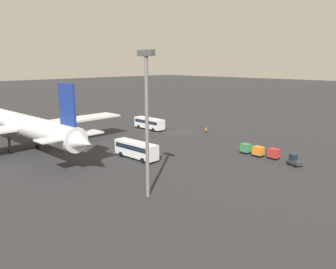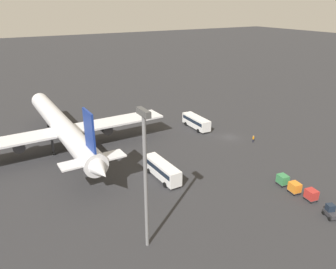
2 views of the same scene
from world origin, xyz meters
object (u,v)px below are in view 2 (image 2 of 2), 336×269
Objects in this scene: airplane at (62,127)px; baggage_tug at (331,212)px; shuttle_bus_far at (162,169)px; worker_person at (253,139)px; cargo_cart_red at (311,194)px; cargo_cart_orange at (295,187)px; cargo_cart_green at (283,179)px; shuttle_bus_near at (196,121)px.

baggage_tug is (-47.35, -30.54, -4.76)m from airplane.
worker_person is at bearing -82.85° from shuttle_bus_far.
cargo_cart_red is at bearing -138.27° from shuttle_bus_far.
cargo_cart_red is 1.00× the size of cargo_cart_orange.
cargo_cart_orange is 3.08m from cargo_cart_green.
shuttle_bus_near is (-3.62, -34.58, -3.79)m from airplane.
airplane is 24.83× the size of cargo_cart_red.
shuttle_bus_near is 5.79× the size of worker_person.
cargo_cart_red is 1.00× the size of cargo_cart_green.
cargo_cart_red is at bearing 176.99° from shuttle_bus_near.
shuttle_bus_near is 36.19m from cargo_cart_orange.
cargo_cart_red is at bearing 158.65° from worker_person.
worker_person is at bearing 0.94° from baggage_tug.
cargo_cart_green is (6.12, 0.24, 0.00)m from cargo_cart_red.
airplane is at bearing 65.52° from worker_person.
cargo_cart_orange is (7.69, -0.67, 0.25)m from baggage_tug.
airplane reaches higher than worker_person.
worker_person is (4.32, -27.93, -1.12)m from shuttle_bus_far.
baggage_tug is at bearing 159.66° from worker_person.
shuttle_bus_near reaches higher than baggage_tug.
shuttle_bus_far is at bearing 53.55° from cargo_cart_green.
baggage_tug is (-24.29, -17.33, -1.05)m from shuttle_bus_far.
shuttle_bus_far reaches higher than cargo_cart_orange.
shuttle_bus_far is 24.49m from cargo_cart_orange.
baggage_tug is 1.22× the size of cargo_cart_red.
shuttle_bus_near is at bearing -4.09° from cargo_cart_red.
baggage_tug is at bearing 175.03° from cargo_cart_orange.
airplane is at bearing 38.21° from cargo_cart_orange.
baggage_tug is at bearing 165.04° from cargo_cart_red.
cargo_cart_red is at bearing 6.33° from baggage_tug.
shuttle_bus_far reaches higher than shuttle_bus_near.
cargo_cart_green is at bearing -6.08° from cargo_cart_orange.
airplane is 24.83× the size of cargo_cart_green.
worker_person is (-15.12, -6.57, -1.04)m from shuttle_bus_near.
shuttle_bus_far reaches higher than cargo_cart_red.
shuttle_bus_far is (-19.44, 21.36, 0.08)m from shuttle_bus_near.
airplane is 5.47× the size of shuttle_bus_near.
cargo_cart_red is at bearing -169.46° from cargo_cart_orange.
shuttle_bus_near is 3.71× the size of baggage_tug.
baggage_tug is 1.22× the size of cargo_cart_orange.
shuttle_bus_far is at bearing 47.32° from cargo_cart_orange.
baggage_tug is 1.56× the size of worker_person.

